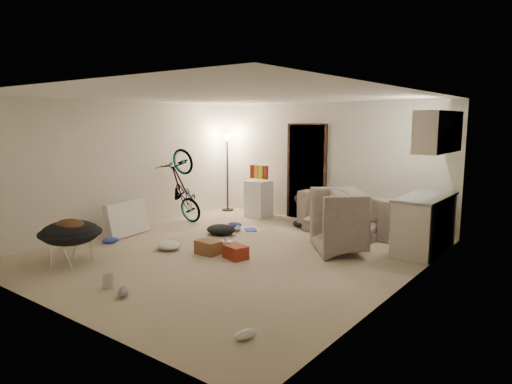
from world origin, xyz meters
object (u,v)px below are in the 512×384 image
Objects in this scene: saucer_chair at (71,238)px; juicer at (226,245)px; tv_box at (127,219)px; drink_case_b at (236,252)px; mini_fridge at (259,199)px; armchair at (360,229)px; sofa at (349,218)px; drink_case_a at (208,247)px; floor_lamp at (227,156)px; bicycle at (183,203)px; kitchen_counter at (425,224)px.

saucer_chair is 3.75× the size of juicer.
tv_box reaches higher than drink_case_b.
armchair is at bearing -21.74° from mini_fridge.
sofa is 5.01× the size of drink_case_a.
bicycle is (0.10, -1.57, -0.89)m from floor_lamp.
drink_case_b is (0.51, 0.08, -0.01)m from drink_case_a.
drink_case_a is (-1.14, -2.75, -0.17)m from sofa.
armchair is at bearing 46.14° from saucer_chair.
bicycle is 1.97× the size of mini_fridge.
floor_lamp reaches higher than tv_box.
tv_box reaches higher than juicer.
drink_case_b is (1.64, -2.77, -0.30)m from mini_fridge.
mini_fridge is (-2.27, 0.10, 0.12)m from sofa.
juicer is at bearing 69.39° from drink_case_a.
mini_fridge is at bearing 112.76° from drink_case_a.
mini_fridge is (1.00, -0.10, -0.90)m from floor_lamp.
drink_case_b is at bearing -6.98° from tv_box.
tv_box is at bearing -163.91° from drink_case_b.
kitchen_counter is 0.94× the size of bicycle.
mini_fridge is 3.02m from tv_box.
kitchen_counter is at bearing -8.33° from mini_fridge.
saucer_chair is at bearing -127.75° from drink_case_a.
tv_box is at bearing -107.60° from mini_fridge.
kitchen_counter is at bearing -7.66° from floor_lamp.
tv_box is 2.70× the size of drink_case_b.
drink_case_b is at bearing 9.75° from drink_case_a.
drink_case_b is at bearing -134.48° from kitchen_counter.
drink_case_a is 0.32m from juicer.
kitchen_counter is at bearing 165.18° from sofa.
mini_fridge is at bearing -1.22° from sofa.
tv_box is at bearing 178.92° from bicycle.
tv_box is (-3.89, -1.69, -0.05)m from armchair.
floor_lamp is 3.69m from juicer.
drink_case_a is (-1.85, -1.67, -0.26)m from armchair.
saucer_chair is 2.48m from drink_case_b.
bicycle is at bearing 166.59° from drink_case_b.
juicer is (2.25, -2.66, -1.21)m from floor_lamp.
saucer_chair reaches higher than drink_case_b.
juicer is at bearing 86.95° from armchair.
floor_lamp is 1.35m from mini_fridge.
tv_box is (0.10, -2.98, -0.99)m from floor_lamp.
bicycle is at bearing -121.82° from mini_fridge.
drink_case_b is (2.65, -2.87, -1.20)m from floor_lamp.
juicer is (-1.02, -2.46, -0.18)m from sofa.
juicer reaches higher than drink_case_b.
sofa is 7.87× the size of juicer.
armchair is 1.17× the size of tv_box.
sofa is 2.38× the size of mini_fridge.
drink_case_a reaches higher than drink_case_b.
mini_fridge is 2.86m from juicer.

